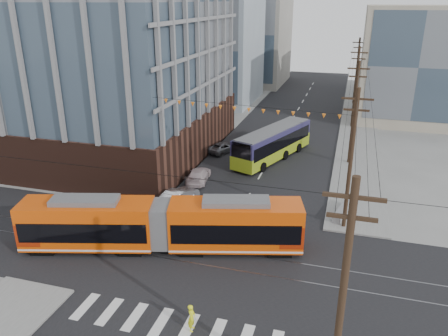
# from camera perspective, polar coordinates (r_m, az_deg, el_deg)

# --- Properties ---
(ground) EXTENTS (160.00, 160.00, 0.00)m
(ground) POSITION_cam_1_polar(r_m,az_deg,el_deg) (27.74, -4.04, -15.91)
(ground) COLOR slate
(office_building) EXTENTS (30.00, 25.00, 28.60)m
(office_building) POSITION_cam_1_polar(r_m,az_deg,el_deg) (53.04, -19.05, 17.46)
(office_building) COLOR #381E16
(office_building) RESTS_ON ground
(bg_bldg_nw_near) EXTENTS (18.00, 16.00, 18.00)m
(bg_bldg_nw_near) POSITION_cam_1_polar(r_m,az_deg,el_deg) (77.23, -2.73, 15.39)
(bg_bldg_nw_near) COLOR #8C99A5
(bg_bldg_nw_near) RESTS_ON ground
(bg_bldg_ne_near) EXTENTS (14.00, 14.00, 16.00)m
(bg_bldg_ne_near) POSITION_cam_1_polar(r_m,az_deg,el_deg) (69.67, 23.36, 12.29)
(bg_bldg_ne_near) COLOR gray
(bg_bldg_ne_near) RESTS_ON ground
(bg_bldg_nw_far) EXTENTS (16.00, 18.00, 20.00)m
(bg_bldg_nw_far) POSITION_cam_1_polar(r_m,az_deg,el_deg) (95.48, 3.12, 17.08)
(bg_bldg_nw_far) COLOR gray
(bg_bldg_nw_far) RESTS_ON ground
(bg_bldg_ne_far) EXTENTS (16.00, 16.00, 14.00)m
(bg_bldg_ne_far) POSITION_cam_1_polar(r_m,az_deg,el_deg) (89.74, 23.30, 13.28)
(bg_bldg_ne_far) COLOR #8C99A5
(bg_bldg_ne_far) RESTS_ON ground
(utility_pole_near) EXTENTS (0.30, 0.30, 11.00)m
(utility_pole_near) POSITION_cam_1_polar(r_m,az_deg,el_deg) (18.45, 15.07, -17.07)
(utility_pole_near) COLOR black
(utility_pole_near) RESTS_ON ground
(utility_pole_far) EXTENTS (0.30, 0.30, 11.00)m
(utility_pole_far) POSITION_cam_1_polar(r_m,az_deg,el_deg) (77.47, 16.91, 11.94)
(utility_pole_far) COLOR black
(utility_pole_far) RESTS_ON ground
(streetcar) EXTENTS (19.69, 7.88, 3.79)m
(streetcar) POSITION_cam_1_polar(r_m,az_deg,el_deg) (31.25, -8.16, -7.36)
(streetcar) COLOR #D94607
(streetcar) RESTS_ON ground
(city_bus) EXTENTS (6.93, 12.75, 3.57)m
(city_bus) POSITION_cam_1_polar(r_m,az_deg,el_deg) (48.89, 6.41, 3.24)
(city_bus) COLOR #26224B
(city_bus) RESTS_ON ground
(parked_car_silver) EXTENTS (2.66, 4.75, 1.48)m
(parked_car_silver) POSITION_cam_1_polar(r_m,az_deg,el_deg) (37.99, -6.02, -3.82)
(parked_car_silver) COLOR #B8B9C0
(parked_car_silver) RESTS_ON ground
(parked_car_white) EXTENTS (2.39, 4.76, 1.32)m
(parked_car_white) POSITION_cam_1_polar(r_m,az_deg,el_deg) (42.75, -3.37, -0.93)
(parked_car_white) COLOR beige
(parked_car_white) RESTS_ON ground
(parked_car_grey) EXTENTS (3.34, 4.64, 1.17)m
(parked_car_grey) POSITION_cam_1_polar(r_m,az_deg,el_deg) (50.99, -0.14, 2.71)
(parked_car_grey) COLOR slate
(parked_car_grey) RESTS_ON ground
(pedestrian) EXTENTS (0.46, 0.63, 1.61)m
(pedestrian) POSITION_cam_1_polar(r_m,az_deg,el_deg) (24.73, -4.26, -18.92)
(pedestrian) COLOR #F2F51A
(pedestrian) RESTS_ON ground
(jersey_barrier) EXTENTS (1.66, 3.92, 0.77)m
(jersey_barrier) POSITION_cam_1_polar(r_m,az_deg,el_deg) (37.41, 15.17, -5.51)
(jersey_barrier) COLOR gray
(jersey_barrier) RESTS_ON ground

